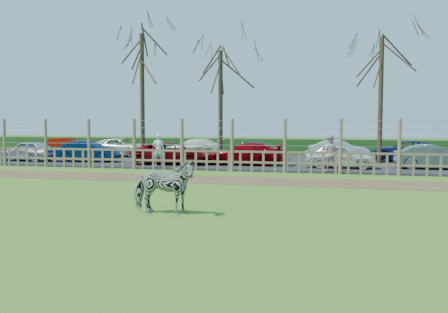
% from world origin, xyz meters
% --- Properties ---
extents(ground, '(120.00, 120.00, 0.00)m').
position_xyz_m(ground, '(0.00, 0.00, 0.00)').
color(ground, '#62952E').
rests_on(ground, ground).
extents(dirt_strip, '(34.00, 2.80, 0.01)m').
position_xyz_m(dirt_strip, '(0.00, 4.50, 0.01)').
color(dirt_strip, brown).
rests_on(dirt_strip, ground).
extents(asphalt, '(44.00, 13.00, 0.04)m').
position_xyz_m(asphalt, '(0.00, 14.50, 0.02)').
color(asphalt, '#232326').
rests_on(asphalt, ground).
extents(hedge, '(46.00, 2.00, 1.10)m').
position_xyz_m(hedge, '(0.00, 21.50, 0.55)').
color(hedge, '#1E4716').
rests_on(hedge, ground).
extents(fence, '(30.16, 0.16, 2.50)m').
position_xyz_m(fence, '(0.00, 8.00, 0.80)').
color(fence, brown).
rests_on(fence, ground).
extents(tree_left, '(4.80, 4.80, 7.88)m').
position_xyz_m(tree_left, '(-6.50, 12.50, 5.62)').
color(tree_left, '#3D2B1E').
rests_on(tree_left, ground).
extents(tree_mid, '(4.80, 4.80, 6.83)m').
position_xyz_m(tree_mid, '(-2.00, 13.50, 4.87)').
color(tree_mid, '#3D2B1E').
rests_on(tree_mid, ground).
extents(tree_right, '(4.80, 4.80, 7.35)m').
position_xyz_m(tree_right, '(7.00, 14.00, 5.24)').
color(tree_right, '#3D2B1E').
rests_on(tree_right, ground).
extents(zebra, '(1.74, 0.92, 1.41)m').
position_xyz_m(zebra, '(0.84, -3.09, 0.71)').
color(zebra, gray).
rests_on(zebra, ground).
extents(visitor_a, '(0.70, 0.53, 1.72)m').
position_xyz_m(visitor_a, '(-4.02, 8.78, 0.90)').
color(visitor_a, silver).
rests_on(visitor_a, asphalt).
extents(visitor_b, '(0.84, 0.65, 1.72)m').
position_xyz_m(visitor_b, '(4.48, 8.71, 0.90)').
color(visitor_b, '#F0B9D5').
rests_on(visitor_b, asphalt).
extents(car_0, '(3.58, 1.58, 1.20)m').
position_xyz_m(car_0, '(-13.07, 10.78, 0.64)').
color(car_0, '#AEAECA').
rests_on(car_0, asphalt).
extents(car_1, '(3.77, 1.69, 1.20)m').
position_xyz_m(car_1, '(-9.36, 11.16, 0.64)').
color(car_1, '#081F4D').
rests_on(car_1, asphalt).
extents(car_2, '(4.48, 2.37, 1.20)m').
position_xyz_m(car_2, '(-4.03, 10.66, 0.64)').
color(car_2, maroon).
rests_on(car_2, asphalt).
extents(car_3, '(4.15, 1.73, 1.20)m').
position_xyz_m(car_3, '(-0.03, 11.21, 0.64)').
color(car_3, '#85030A').
rests_on(car_3, asphalt).
extents(car_4, '(3.59, 1.60, 1.20)m').
position_xyz_m(car_4, '(4.95, 10.64, 0.64)').
color(car_4, silver).
rests_on(car_4, asphalt).
extents(car_5, '(3.66, 1.31, 1.20)m').
position_xyz_m(car_5, '(9.37, 11.22, 0.64)').
color(car_5, '#4F6066').
rests_on(car_5, asphalt).
extents(car_7, '(3.73, 1.56, 1.20)m').
position_xyz_m(car_7, '(-13.75, 15.98, 0.64)').
color(car_7, '#8C1204').
rests_on(car_7, asphalt).
extents(car_8, '(4.39, 2.15, 1.20)m').
position_xyz_m(car_8, '(-9.44, 15.69, 0.64)').
color(car_8, silver).
rests_on(car_8, asphalt).
extents(car_9, '(4.20, 1.85, 1.20)m').
position_xyz_m(car_9, '(-4.58, 16.22, 0.64)').
color(car_9, silver).
rests_on(car_9, asphalt).
extents(car_10, '(3.54, 1.45, 1.20)m').
position_xyz_m(car_10, '(-0.24, 15.89, 0.64)').
color(car_10, '#175822').
rests_on(car_10, asphalt).
extents(car_11, '(3.66, 1.31, 1.20)m').
position_xyz_m(car_11, '(4.76, 15.95, 0.64)').
color(car_11, silver).
rests_on(car_11, asphalt).
extents(car_12, '(4.50, 2.43, 1.20)m').
position_xyz_m(car_12, '(8.54, 15.76, 0.64)').
color(car_12, '#171649').
rests_on(car_12, asphalt).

